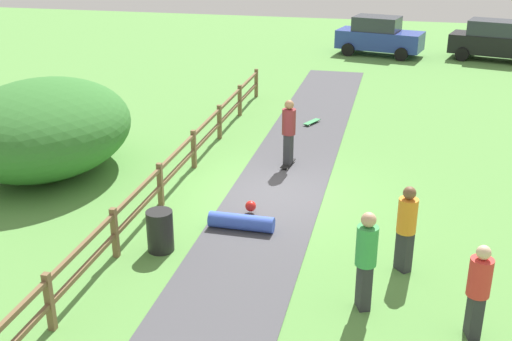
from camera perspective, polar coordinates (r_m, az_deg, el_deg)
name	(u,v)px	position (r m, az deg, el deg)	size (l,w,h in m)	color
ground_plane	(276,194)	(16.15, 1.81, -2.14)	(60.00, 60.00, 0.00)	#568E42
asphalt_path	(276,194)	(16.14, 1.81, -2.11)	(2.40, 28.00, 0.02)	#47474C
wooden_fence	(178,161)	(16.55, -7.02, 0.81)	(0.12, 18.12, 1.10)	brown
bush_large	(44,128)	(18.10, -18.48, 3.68)	(4.47, 5.37, 2.53)	#33702D
trash_bin	(160,231)	(13.48, -8.61, -5.39)	(0.56, 0.56, 0.90)	black
skater_riding	(289,129)	(17.57, 2.96, 3.70)	(0.43, 0.82, 1.91)	black
skater_fallen	(242,221)	(14.33, -1.26, -4.52)	(1.49, 1.18, 0.36)	blue
skateboard_loose	(312,122)	(21.65, 5.05, 4.38)	(0.51, 0.81, 0.08)	#338C4C
bystander_green	(366,256)	(11.34, 9.85, -7.57)	(0.50, 0.50, 1.89)	#2D2D33
bystander_red	(478,287)	(11.14, 19.35, -9.88)	(0.45, 0.45, 1.71)	#2D2D33
bystander_orange	(406,225)	(12.71, 13.36, -4.77)	(0.54, 0.54, 1.80)	#2D2D33
parked_car_blue	(379,36)	(33.19, 10.98, 11.77)	(4.47, 2.68, 1.92)	#283D99
parked_car_black	(495,41)	(33.44, 20.64, 10.87)	(4.49, 2.78, 1.92)	black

